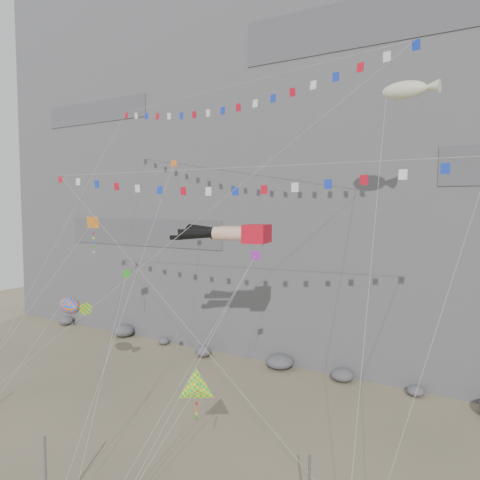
{
  "coord_description": "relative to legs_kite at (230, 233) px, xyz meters",
  "views": [
    {
      "loc": [
        18.93,
        -20.87,
        15.03
      ],
      "look_at": [
        0.6,
        9.0,
        12.43
      ],
      "focal_mm": 35.0,
      "sensor_mm": 36.0,
      "label": 1
    }
  ],
  "objects": [
    {
      "name": "small_kite_b",
      "position": [
        3.68,
        -3.1,
        -1.23
      ],
      "size": [
        2.96,
        10.35,
        15.55
      ],
      "color": "purple",
      "rests_on": "ground"
    },
    {
      "name": "cliff",
      "position": [
        -1.44,
        25.69,
        11.9
      ],
      "size": [
        80.0,
        28.0,
        50.0
      ],
      "primitive_type": "cube",
      "color": "slate",
      "rests_on": "ground"
    },
    {
      "name": "fish_windsock",
      "position": [
        -12.58,
        -3.55,
        -5.85
      ],
      "size": [
        4.03,
        7.7,
        9.79
      ],
      "color": "#EE5B0C",
      "rests_on": "ground"
    },
    {
      "name": "small_kite_c",
      "position": [
        -4.94,
        -5.08,
        -2.79
      ],
      "size": [
        4.62,
        8.54,
        13.73
      ],
      "color": "#209416",
      "rests_on": "ground"
    },
    {
      "name": "delta_kite",
      "position": [
        3.42,
        -8.56,
        -7.45
      ],
      "size": [
        2.75,
        5.56,
        7.64
      ],
      "color": "yellow",
      "rests_on": "ground"
    },
    {
      "name": "harlequin_kite",
      "position": [
        -11.98,
        -1.64,
        0.53
      ],
      "size": [
        4.95,
        10.79,
        17.21
      ],
      "color": "red",
      "rests_on": "ground"
    },
    {
      "name": "legs_kite",
      "position": [
        0.0,
        0.0,
        0.0
      ],
      "size": [
        7.22,
        16.19,
        19.83
      ],
      "rotation": [
        0.0,
        0.0,
        0.21
      ],
      "color": "red",
      "rests_on": "ground"
    },
    {
      "name": "blimp_windsock",
      "position": [
        10.72,
        3.24,
        8.98
      ],
      "size": [
        3.92,
        13.19,
        25.34
      ],
      "color": "beige",
      "rests_on": "ground"
    },
    {
      "name": "ground",
      "position": [
        -1.44,
        -6.31,
        -13.1
      ],
      "size": [
        120.0,
        120.0,
        0.0
      ],
      "primitive_type": "plane",
      "color": "gray",
      "rests_on": "ground"
    },
    {
      "name": "flag_banner_upper",
      "position": [
        -1.67,
        2.62,
        10.72
      ],
      "size": [
        28.76,
        15.62,
        30.72
      ],
      "color": "red",
      "rests_on": "ground"
    },
    {
      "name": "talus_boulders",
      "position": [
        -1.44,
        10.69,
        -12.5
      ],
      "size": [
        60.0,
        3.0,
        1.2
      ],
      "primitive_type": null,
      "color": "#58585C",
      "rests_on": "ground"
    },
    {
      "name": "flag_banner_lower",
      "position": [
        0.57,
        -1.87,
        4.3
      ],
      "size": [
        30.76,
        6.22,
        21.57
      ],
      "color": "red",
      "rests_on": "ground"
    },
    {
      "name": "small_kite_a",
      "position": [
        -5.18,
        -0.01,
        4.49
      ],
      "size": [
        4.1,
        14.17,
        22.95
      ],
      "color": "#E15813",
      "rests_on": "ground"
    }
  ]
}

